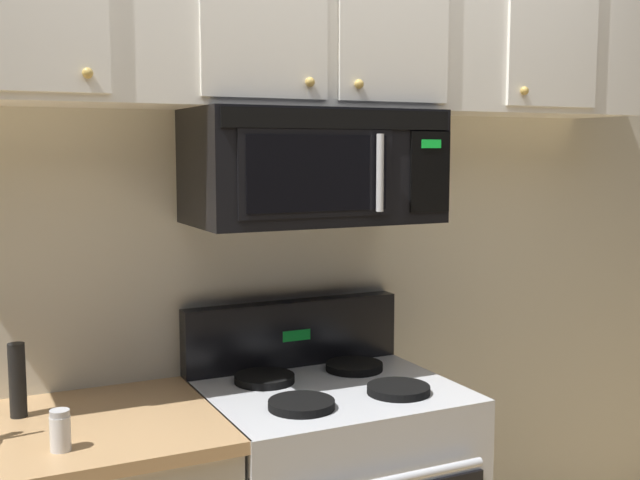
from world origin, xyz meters
The scene contains 5 objects.
back_wall centered at (0.00, 0.79, 1.35)m, with size 5.20×0.10×2.70m, color silver.
over_range_microwave centered at (0.00, 0.54, 1.58)m, with size 0.76×0.43×0.35m.
upper_cabinets centered at (0.00, 0.57, 2.02)m, with size 2.50×0.36×0.55m.
salt_shaker centered at (-0.82, 0.25, 0.95)m, with size 0.05×0.05×0.10m.
pepper_mill centered at (-0.89, 0.56, 1.00)m, with size 0.05×0.05×0.21m, color black.
Camera 1 is at (-1.06, -1.69, 1.63)m, focal length 44.38 mm.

